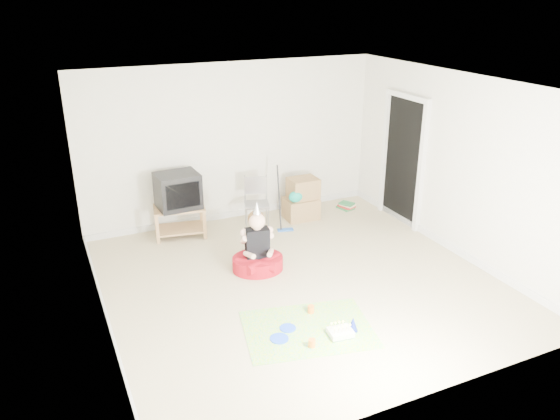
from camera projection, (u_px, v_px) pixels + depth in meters
name	position (u px, v px, depth m)	size (l,w,h in m)	color
ground	(299.00, 281.00, 7.32)	(5.00, 5.00, 0.00)	#C1B18A
doorway_recess	(403.00, 162.00, 8.90)	(0.02, 0.90, 2.05)	black
tv_stand	(180.00, 219.00, 8.57)	(0.85, 0.62, 0.49)	#A37749
crt_tv	(178.00, 190.00, 8.39)	(0.64, 0.53, 0.55)	black
folding_chair	(257.00, 204.00, 8.78)	(0.48, 0.47, 0.86)	gray
cardboard_boxes	(302.00, 200.00, 9.22)	(0.58, 0.44, 0.70)	#957248
floor_mop	(285.00, 216.00, 8.75)	(0.27, 0.34, 1.03)	blue
book_pile	(346.00, 205.00, 9.73)	(0.28, 0.32, 0.12)	#27763F
seated_woman	(258.00, 255.00, 7.54)	(0.82, 0.82, 1.02)	#A70F1B
party_mat	(308.00, 329.00, 6.28)	(1.46, 1.06, 0.01)	#FC3597
birthday_cake	(340.00, 333.00, 6.15)	(0.29, 0.24, 0.14)	white
blue_plate_near	(288.00, 328.00, 6.28)	(0.19, 0.19, 0.01)	blue
blue_plate_far	(279.00, 338.00, 6.09)	(0.21, 0.21, 0.01)	blue
orange_cup_near	(311.00, 309.00, 6.58)	(0.08, 0.08, 0.09)	orange
orange_cup_far	(312.00, 343.00, 5.95)	(0.08, 0.08, 0.09)	orange
blue_party_hat	(353.00, 324.00, 6.21)	(0.12, 0.12, 0.18)	#1B2FBE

